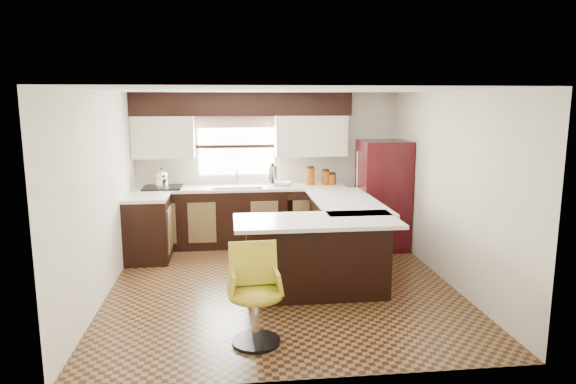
{
  "coord_description": "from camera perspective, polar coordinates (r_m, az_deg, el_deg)",
  "views": [
    {
      "loc": [
        -0.64,
        -6.07,
        2.3
      ],
      "look_at": [
        0.13,
        0.45,
        1.11
      ],
      "focal_mm": 32.0,
      "sensor_mm": 36.0,
      "label": 1
    }
  ],
  "objects": [
    {
      "name": "peninsula_return",
      "position": [
        6.1,
        3.19,
        -7.37
      ],
      "size": [
        1.65,
        0.6,
        0.9
      ],
      "primitive_type": "cube",
      "color": "black",
      "rests_on": "floor"
    },
    {
      "name": "ceiling",
      "position": [
        6.11,
        -0.73,
        11.24
      ],
      "size": [
        4.4,
        4.4,
        0.0
      ],
      "primitive_type": "plane",
      "rotation": [
        3.14,
        0.0,
        0.0
      ],
      "color": "silver",
      "rests_on": "wall_back"
    },
    {
      "name": "counter_back",
      "position": [
        8.09,
        -5.29,
        0.47
      ],
      "size": [
        3.3,
        0.6,
        0.04
      ],
      "primitive_type": "cube",
      "color": "silver",
      "rests_on": "base_cab_back"
    },
    {
      "name": "counter_pen_return",
      "position": [
        5.88,
        3.19,
        -3.25
      ],
      "size": [
        1.89,
        0.84,
        0.04
      ],
      "primitive_type": "cube",
      "color": "silver",
      "rests_on": "peninsula_return"
    },
    {
      "name": "soffit",
      "position": [
        8.1,
        -5.11,
        9.7
      ],
      "size": [
        3.4,
        0.35,
        0.36
      ],
      "primitive_type": "cube",
      "color": "black",
      "rests_on": "wall_back"
    },
    {
      "name": "dishwasher",
      "position": [
        8.0,
        2.01,
        -3.21
      ],
      "size": [
        0.58,
        0.03,
        0.78
      ],
      "primitive_type": "cube",
      "color": "black",
      "rests_on": "floor"
    },
    {
      "name": "sink",
      "position": [
        8.07,
        -5.65,
        0.7
      ],
      "size": [
        0.75,
        0.45,
        0.03
      ],
      "primitive_type": "cube",
      "color": "#B2B2B7",
      "rests_on": "counter_back"
    },
    {
      "name": "base_cab_back",
      "position": [
        8.19,
        -5.23,
        -2.79
      ],
      "size": [
        3.3,
        0.6,
        0.9
      ],
      "primitive_type": "cube",
      "color": "black",
      "rests_on": "floor"
    },
    {
      "name": "upper_cab_right",
      "position": [
        8.22,
        2.53,
        6.26
      ],
      "size": [
        1.14,
        0.35,
        0.64
      ],
      "primitive_type": "cube",
      "color": "beige",
      "rests_on": "wall_back"
    },
    {
      "name": "upper_cab_left",
      "position": [
        8.18,
        -13.67,
        5.95
      ],
      "size": [
        0.94,
        0.35,
        0.64
      ],
      "primitive_type": "cube",
      "color": "beige",
      "rests_on": "wall_back"
    },
    {
      "name": "canister_med",
      "position": [
        8.24,
        4.2,
        1.58
      ],
      "size": [
        0.13,
        0.13,
        0.22
      ],
      "primitive_type": "cylinder",
      "color": "#7E3A0D",
      "rests_on": "counter_back"
    },
    {
      "name": "bar_chair",
      "position": [
        4.93,
        -3.6,
        -11.46
      ],
      "size": [
        0.54,
        0.54,
        0.95
      ],
      "primitive_type": null,
      "rotation": [
        0.0,
        0.0,
        0.06
      ],
      "color": "gold",
      "rests_on": "floor"
    },
    {
      "name": "mixing_bowl",
      "position": [
        8.13,
        -0.49,
        0.94
      ],
      "size": [
        0.33,
        0.33,
        0.06
      ],
      "primitive_type": "imported",
      "rotation": [
        0.0,
        0.0,
        -0.37
      ],
      "color": "white",
      "rests_on": "counter_back"
    },
    {
      "name": "kettle",
      "position": [
        8.11,
        -13.89,
        1.6
      ],
      "size": [
        0.22,
        0.22,
        0.29
      ],
      "primitive_type": null,
      "color": "silver",
      "rests_on": "cooktop"
    },
    {
      "name": "valance",
      "position": [
        8.22,
        -5.8,
        7.75
      ],
      "size": [
        1.3,
        0.06,
        0.18
      ],
      "primitive_type": "cube",
      "color": "#D19B93",
      "rests_on": "wall_back"
    },
    {
      "name": "counter_left",
      "position": [
        7.54,
        -15.46,
        -0.59
      ],
      "size": [
        0.6,
        0.7,
        0.04
      ],
      "primitive_type": "cube",
      "color": "silver",
      "rests_on": "base_cab_left"
    },
    {
      "name": "base_cab_left",
      "position": [
        7.64,
        -15.29,
        -4.07
      ],
      "size": [
        0.6,
        0.7,
        0.9
      ],
      "primitive_type": "cube",
      "color": "black",
      "rests_on": "floor"
    },
    {
      "name": "peninsula_long",
      "position": [
        7.12,
        6.02,
        -4.82
      ],
      "size": [
        0.6,
        1.95,
        0.9
      ],
      "primitive_type": "cube",
      "color": "black",
      "rests_on": "floor"
    },
    {
      "name": "counter_pen_long",
      "position": [
        7.02,
        6.49,
        -1.07
      ],
      "size": [
        0.84,
        1.95,
        0.04
      ],
      "primitive_type": "cube",
      "color": "silver",
      "rests_on": "peninsula_long"
    },
    {
      "name": "refrigerator",
      "position": [
        8.03,
        10.48,
        -0.35
      ],
      "size": [
        0.72,
        0.69,
        1.68
      ],
      "primitive_type": "cube",
      "color": "#33080C",
      "rests_on": "floor"
    },
    {
      "name": "wall_back",
      "position": [
        8.37,
        -2.29,
        2.75
      ],
      "size": [
        4.4,
        0.0,
        4.4
      ],
      "primitive_type": "plane",
      "rotation": [
        1.57,
        0.0,
        0.0
      ],
      "color": "beige",
      "rests_on": "floor"
    },
    {
      "name": "window_pane",
      "position": [
        8.29,
        -5.76,
        5.07
      ],
      "size": [
        1.2,
        0.02,
        0.9
      ],
      "primitive_type": "cube",
      "color": "white",
      "rests_on": "wall_back"
    },
    {
      "name": "wall_left",
      "position": [
        6.34,
        -19.93,
        -0.31
      ],
      "size": [
        0.0,
        4.4,
        4.4
      ],
      "primitive_type": "plane",
      "rotation": [
        1.57,
        0.0,
        1.57
      ],
      "color": "beige",
      "rests_on": "floor"
    },
    {
      "name": "canister_large",
      "position": [
        8.19,
        2.49,
        1.73
      ],
      "size": [
        0.14,
        0.14,
        0.27
      ],
      "primitive_type": "cylinder",
      "color": "#7E3A0D",
      "rests_on": "counter_back"
    },
    {
      "name": "percolator",
      "position": [
        8.09,
        -1.75,
        1.83
      ],
      "size": [
        0.14,
        0.14,
        0.32
      ],
      "primitive_type": "cylinder",
      "color": "silver",
      "rests_on": "counter_back"
    },
    {
      "name": "wall_right",
      "position": [
        6.75,
        17.31,
        0.46
      ],
      "size": [
        0.0,
        4.4,
        4.4
      ],
      "primitive_type": "plane",
      "rotation": [
        1.57,
        0.0,
        -1.57
      ],
      "color": "beige",
      "rests_on": "floor"
    },
    {
      "name": "cooktop",
      "position": [
        8.13,
        -13.78,
        0.5
      ],
      "size": [
        0.58,
        0.5,
        0.02
      ],
      "primitive_type": "cube",
      "color": "black",
      "rests_on": "counter_back"
    },
    {
      "name": "wall_front",
      "position": [
        4.08,
        2.55,
        -5.37
      ],
      "size": [
        4.4,
        0.0,
        4.4
      ],
      "primitive_type": "plane",
      "rotation": [
        -1.57,
        0.0,
        0.0
      ],
      "color": "beige",
      "rests_on": "floor"
    },
    {
      "name": "canister_small",
      "position": [
        8.26,
        4.9,
        1.41
      ],
      "size": [
        0.14,
        0.14,
        0.16
      ],
      "primitive_type": "cylinder",
      "color": "#7E3A0D",
      "rests_on": "counter_back"
    },
    {
      "name": "floor",
      "position": [
        6.53,
        -0.68,
        -10.33
      ],
      "size": [
        4.4,
        4.4,
        0.0
      ],
      "primitive_type": "plane",
      "color": "#49301A",
      "rests_on": "ground"
    }
  ]
}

